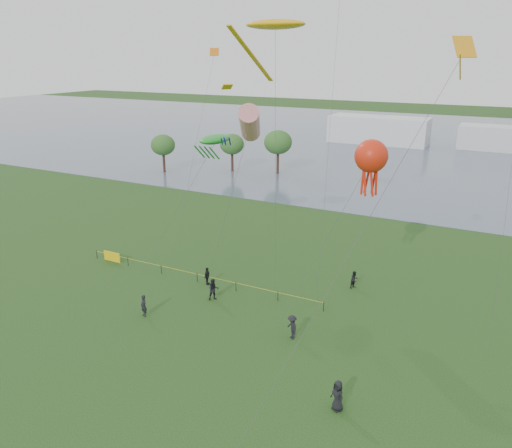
% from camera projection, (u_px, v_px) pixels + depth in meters
% --- Properties ---
extents(ground_plane, '(400.00, 400.00, 0.00)m').
position_uv_depth(ground_plane, '(179.00, 400.00, 29.62)').
color(ground_plane, '#183711').
extents(lake, '(400.00, 120.00, 0.08)m').
position_uv_depth(lake, '(435.00, 144.00, 113.87)').
color(lake, slate).
rests_on(lake, ground_plane).
extents(pavilion_left, '(22.00, 8.00, 6.00)m').
position_uv_depth(pavilion_left, '(379.00, 130.00, 113.86)').
color(pavilion_left, silver).
rests_on(pavilion_left, ground_plane).
extents(pavilion_right, '(18.00, 7.00, 5.00)m').
position_uv_depth(pavilion_right, '(504.00, 139.00, 105.35)').
color(pavilion_right, silver).
rests_on(pavilion_right, ground_plane).
extents(trees, '(22.46, 12.31, 7.41)m').
position_uv_depth(trees, '(231.00, 144.00, 84.70)').
color(trees, '#352118').
rests_on(trees, ground_plane).
extents(fence, '(24.07, 0.07, 1.05)m').
position_uv_depth(fence, '(143.00, 264.00, 47.42)').
color(fence, black).
rests_on(fence, ground_plane).
extents(spectator_a, '(1.14, 1.14, 1.87)m').
position_uv_depth(spectator_a, '(214.00, 290.00, 41.36)').
color(spectator_a, black).
rests_on(spectator_a, ground_plane).
extents(spectator_b, '(1.34, 1.30, 1.83)m').
position_uv_depth(spectator_b, '(292.00, 327.00, 35.73)').
color(spectator_b, black).
rests_on(spectator_b, ground_plane).
extents(spectator_c, '(0.51, 0.98, 1.61)m').
position_uv_depth(spectator_c, '(207.00, 276.00, 44.19)').
color(spectator_c, black).
rests_on(spectator_c, ground_plane).
extents(spectator_d, '(1.11, 1.01, 1.91)m').
position_uv_depth(spectator_d, '(338.00, 396.00, 28.50)').
color(spectator_d, black).
rests_on(spectator_d, ground_plane).
extents(spectator_f, '(0.77, 0.66, 1.79)m').
position_uv_depth(spectator_f, '(144.00, 306.00, 38.80)').
color(spectator_f, black).
rests_on(spectator_f, ground_plane).
extents(spectator_g, '(0.87, 0.95, 1.57)m').
position_uv_depth(spectator_g, '(354.00, 280.00, 43.52)').
color(spectator_g, black).
rests_on(spectator_g, ground_plane).
extents(kite_stingray, '(5.69, 10.10, 22.16)m').
position_uv_depth(kite_stingray, '(275.00, 25.00, 40.70)').
color(kite_stingray, '#3F3F42').
extents(kite_windsock, '(4.27, 6.81, 15.47)m').
position_uv_depth(kite_windsock, '(250.00, 123.00, 45.05)').
color(kite_windsock, '#3F3F42').
extents(kite_creature, '(4.69, 10.30, 12.09)m').
position_uv_depth(kite_creature, '(215.00, 140.00, 48.08)').
color(kite_creature, '#3F3F42').
extents(kite_octopus, '(5.97, 6.71, 13.72)m').
position_uv_depth(kite_octopus, '(371.00, 157.00, 35.86)').
color(kite_octopus, '#3F3F42').
extents(kite_delta, '(7.79, 15.95, 20.38)m').
position_uv_depth(kite_delta, '(448.00, 78.00, 25.75)').
color(kite_delta, '#3F3F42').
extents(small_kites, '(33.32, 13.71, 7.40)m').
position_uv_depth(small_kites, '(388.00, 22.00, 36.27)').
color(small_kites, orange).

